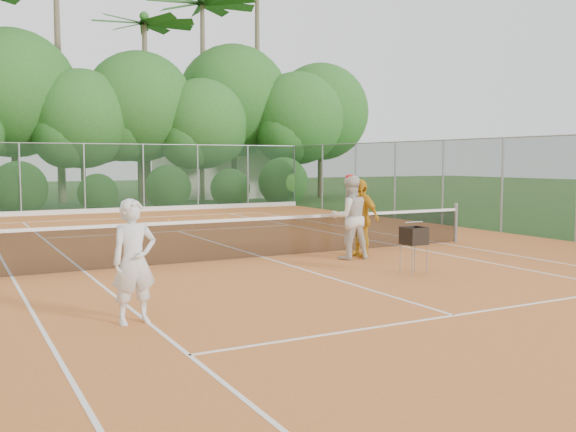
% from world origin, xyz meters
% --- Properties ---
extents(ground, '(120.00, 120.00, 0.00)m').
position_xyz_m(ground, '(0.00, 0.00, 0.00)').
color(ground, '#264719').
rests_on(ground, ground).
extents(clay_court, '(18.00, 36.00, 0.02)m').
position_xyz_m(clay_court, '(0.00, 0.00, 0.01)').
color(clay_court, '#C66D2D').
rests_on(clay_court, ground).
extents(club_building, '(8.00, 5.00, 3.00)m').
position_xyz_m(club_building, '(9.00, 24.00, 1.50)').
color(club_building, beige).
rests_on(club_building, ground).
extents(tennis_net, '(11.97, 0.10, 1.10)m').
position_xyz_m(tennis_net, '(0.00, 0.00, 0.53)').
color(tennis_net, gray).
rests_on(tennis_net, clay_court).
extents(player_white, '(0.68, 0.48, 1.76)m').
position_xyz_m(player_white, '(-4.28, -4.61, 0.90)').
color(player_white, silver).
rests_on(player_white, clay_court).
extents(player_center_grp, '(1.06, 0.89, 1.97)m').
position_xyz_m(player_center_grp, '(1.67, -1.09, 0.99)').
color(player_center_grp, beige).
rests_on(player_center_grp, clay_court).
extents(player_yellow, '(0.71, 1.16, 1.84)m').
position_xyz_m(player_yellow, '(2.15, -0.82, 0.94)').
color(player_yellow, gold).
rests_on(player_yellow, clay_court).
extents(ball_hopper, '(0.42, 0.42, 0.96)m').
position_xyz_m(ball_hopper, '(1.69, -3.39, 0.78)').
color(ball_hopper, gray).
rests_on(ball_hopper, clay_court).
extents(stray_ball_a, '(0.07, 0.07, 0.07)m').
position_xyz_m(stray_ball_a, '(1.46, 9.03, 0.05)').
color(stray_ball_a, gold).
rests_on(stray_ball_a, clay_court).
extents(stray_ball_b, '(0.07, 0.07, 0.07)m').
position_xyz_m(stray_ball_b, '(3.09, 9.85, 0.05)').
color(stray_ball_b, yellow).
rests_on(stray_ball_b, clay_court).
extents(stray_ball_c, '(0.07, 0.07, 0.07)m').
position_xyz_m(stray_ball_c, '(0.85, 10.05, 0.05)').
color(stray_ball_c, yellow).
rests_on(stray_ball_c, clay_court).
extents(court_markings, '(11.03, 23.83, 0.01)m').
position_xyz_m(court_markings, '(0.00, 0.00, 0.02)').
color(court_markings, white).
rests_on(court_markings, clay_court).
extents(fence_back, '(18.07, 0.07, 3.00)m').
position_xyz_m(fence_back, '(0.00, 15.00, 1.52)').
color(fence_back, '#19381E').
rests_on(fence_back, clay_court).
extents(tropical_treeline, '(32.10, 8.49, 15.03)m').
position_xyz_m(tropical_treeline, '(1.43, 20.22, 5.11)').
color(tropical_treeline, brown).
rests_on(tropical_treeline, ground).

